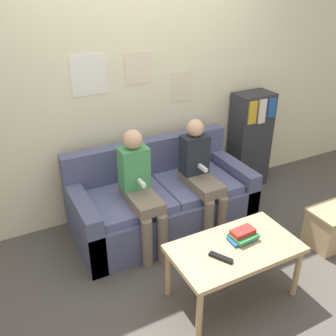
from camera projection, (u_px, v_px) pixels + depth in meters
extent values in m
plane|color=#4C4742|center=(188.00, 255.00, 3.26)|extent=(10.00, 10.00, 0.00)
cube|color=beige|center=(137.00, 82.00, 3.44)|extent=(8.00, 0.06, 2.60)
cube|color=white|center=(89.00, 75.00, 3.18)|extent=(0.31, 0.00, 0.35)
cube|color=beige|center=(138.00, 68.00, 3.36)|extent=(0.26, 0.00, 0.29)
cube|color=beige|center=(182.00, 87.00, 3.65)|extent=(0.23, 0.00, 0.29)
cube|color=#4C5175|center=(163.00, 210.00, 3.54)|extent=(1.66, 0.78, 0.38)
cube|color=#4C5175|center=(148.00, 159.00, 3.61)|extent=(1.66, 0.14, 0.41)
cube|color=#4C5175|center=(84.00, 225.00, 3.20)|extent=(0.14, 0.78, 0.54)
cube|color=#4C5175|center=(229.00, 184.00, 3.82)|extent=(0.14, 0.78, 0.54)
cube|color=slate|center=(130.00, 200.00, 3.27)|extent=(0.67, 0.62, 0.07)
cube|color=slate|center=(197.00, 183.00, 3.55)|extent=(0.67, 0.62, 0.07)
cube|color=tan|center=(235.00, 249.00, 2.67)|extent=(0.93, 0.52, 0.04)
cylinder|color=tan|center=(199.00, 315.00, 2.43)|extent=(0.04, 0.04, 0.42)
cylinder|color=tan|center=(297.00, 273.00, 2.77)|extent=(0.04, 0.04, 0.42)
cylinder|color=tan|center=(168.00, 273.00, 2.78)|extent=(0.04, 0.04, 0.42)
cylinder|color=tan|center=(258.00, 240.00, 3.12)|extent=(0.04, 0.04, 0.42)
cylinder|color=#756656|center=(147.00, 243.00, 3.05)|extent=(0.09, 0.09, 0.45)
cylinder|color=#756656|center=(162.00, 238.00, 3.11)|extent=(0.09, 0.09, 0.45)
cube|color=#756656|center=(141.00, 198.00, 3.15)|extent=(0.23, 0.49, 0.09)
cube|color=#429356|center=(134.00, 168.00, 3.16)|extent=(0.24, 0.16, 0.37)
sphere|color=tan|center=(133.00, 139.00, 3.04)|extent=(0.16, 0.16, 0.16)
cube|color=white|center=(142.00, 183.00, 3.07)|extent=(0.03, 0.12, 0.03)
cylinder|color=#756656|center=(208.00, 223.00, 3.29)|extent=(0.09, 0.09, 0.45)
cylinder|color=#756656|center=(221.00, 219.00, 3.35)|extent=(0.09, 0.09, 0.45)
cube|color=#756656|center=(201.00, 182.00, 3.40)|extent=(0.23, 0.49, 0.09)
cube|color=#1E232D|center=(194.00, 154.00, 3.40)|extent=(0.24, 0.16, 0.36)
sphere|color=tan|center=(195.00, 128.00, 3.28)|extent=(0.16, 0.16, 0.16)
cube|color=white|center=(203.00, 168.00, 3.31)|extent=(0.03, 0.12, 0.03)
cube|color=black|center=(221.00, 257.00, 2.54)|extent=(0.12, 0.17, 0.02)
cube|color=#23519E|center=(242.00, 239.00, 2.72)|extent=(0.20, 0.12, 0.02)
cube|color=#2D8442|center=(244.00, 236.00, 2.72)|extent=(0.20, 0.16, 0.02)
cube|color=red|center=(243.00, 232.00, 2.72)|extent=(0.18, 0.11, 0.03)
cube|color=#2D2D33|center=(250.00, 140.00, 4.16)|extent=(0.41, 0.27, 1.07)
cube|color=gold|center=(253.00, 113.00, 3.81)|extent=(0.10, 0.02, 0.24)
cube|color=silver|center=(262.00, 112.00, 3.87)|extent=(0.09, 0.02, 0.26)
cube|color=#23519E|center=(272.00, 108.00, 3.91)|extent=(0.10, 0.02, 0.21)
cube|color=tan|center=(330.00, 229.00, 3.33)|extent=(0.37, 0.29, 0.33)
cube|color=tan|center=(334.00, 212.00, 3.25)|extent=(0.39, 0.31, 0.02)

